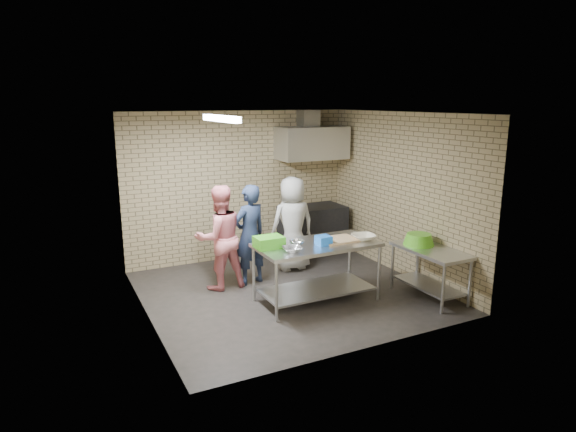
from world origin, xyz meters
The scene contains 25 objects.
floor centered at (0.00, 0.00, 0.00)m, with size 4.20×4.20×0.00m, color black.
ceiling centered at (0.00, 0.00, 2.70)m, with size 4.20×4.20×0.00m, color black.
back_wall centered at (0.00, 2.00, 1.35)m, with size 4.20×0.06×2.70m, color #9A8860.
front_wall centered at (0.00, -2.00, 1.35)m, with size 4.20×0.06×2.70m, color #9A8860.
left_wall centered at (-2.10, 0.00, 1.35)m, with size 0.06×4.00×2.70m, color #9A8860.
right_wall centered at (2.10, 0.00, 1.35)m, with size 0.06×4.00×2.70m, color #9A8860.
prep_table centered at (0.23, -0.48, 0.44)m, with size 1.75×0.88×0.88m, color #BABCC2.
side_counter centered at (1.80, -1.10, 0.38)m, with size 0.60×1.20×0.75m, color silver.
stove centered at (1.35, 1.65, 0.45)m, with size 1.20×0.70×0.90m, color black.
range_hood centered at (1.35, 1.70, 2.10)m, with size 1.30×0.60×0.60m, color silver.
hood_duct centered at (1.35, 1.85, 2.55)m, with size 0.35×0.30×0.30m, color #A5A8AD.
wall_shelf centered at (1.65, 1.89, 1.92)m, with size 0.80×0.20×0.04m, color #3F2B19.
fluorescent_fixture centered at (-1.00, 0.00, 2.64)m, with size 0.10×1.25×0.08m, color white.
green_crate centered at (-0.47, -0.36, 0.95)m, with size 0.39×0.29×0.16m, color green.
blue_tub centered at (0.28, -0.58, 0.94)m, with size 0.19×0.19×0.13m, color blue.
cutting_board centered at (0.58, -0.50, 0.89)m, with size 0.54×0.41×0.03m, color #D5B17B.
mixing_bowl_a centered at (-0.27, -0.68, 0.91)m, with size 0.27×0.27×0.07m, color silver.
mixing_bowl_b centered at (-0.07, -0.43, 0.91)m, with size 0.21×0.21×0.07m, color #B3B7BA.
ceramic_bowl centered at (0.93, -0.63, 0.92)m, with size 0.34×0.34×0.08m, color beige.
green_basin centered at (1.78, -0.85, 0.83)m, with size 0.46×0.46×0.17m, color #59C626, non-canonical shape.
bottle_red centered at (1.40, 1.89, 2.03)m, with size 0.07×0.07×0.18m, color #B22619.
bottle_green centered at (1.80, 1.89, 2.02)m, with size 0.06×0.06×0.15m, color green.
man_navy centered at (-0.36, 0.63, 0.80)m, with size 0.59×0.38×1.61m, color #141B33.
woman_pink centered at (-0.85, 0.65, 0.81)m, with size 0.79×0.62×1.63m, color #D26F77.
woman_white centered at (0.56, 0.95, 0.81)m, with size 0.79×0.52×1.63m, color silver.
Camera 1 is at (-3.20, -6.41, 2.88)m, focal length 30.98 mm.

